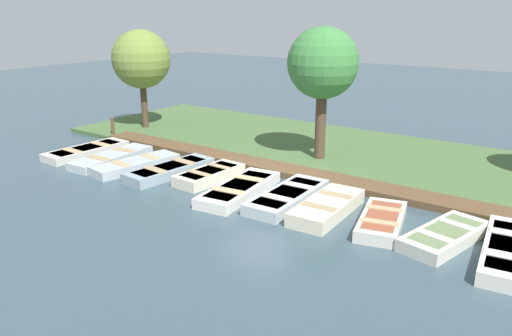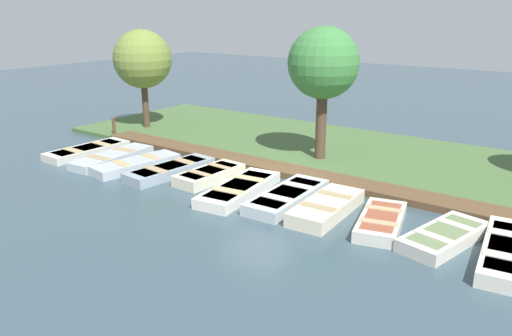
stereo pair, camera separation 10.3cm
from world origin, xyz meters
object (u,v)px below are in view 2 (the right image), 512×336
object	(u,v)px
rowboat_4	(210,175)
park_tree_far_left	(142,60)
rowboat_6	(287,197)
rowboat_0	(87,150)
rowboat_7	(326,207)
rowboat_3	(170,170)
park_tree_left	(323,65)
rowboat_10	(507,252)
rowboat_1	(112,157)
rowboat_8	(381,221)
rowboat_9	(445,236)
mooring_post_near	(114,127)
rowboat_5	(239,189)
rowboat_2	(136,164)

from	to	relation	value
rowboat_4	park_tree_far_left	xyz separation A→B (m)	(-3.97, -7.47, 3.24)
rowboat_4	rowboat_6	bearing A→B (deg)	89.91
rowboat_0	rowboat_6	size ratio (longest dim) A/B	1.02
rowboat_6	rowboat_7	distance (m)	1.44
rowboat_3	park_tree_left	bearing A→B (deg)	146.56
rowboat_0	rowboat_10	bearing A→B (deg)	92.96
park_tree_left	park_tree_far_left	bearing A→B (deg)	-88.94
park_tree_far_left	rowboat_10	bearing A→B (deg)	76.01
rowboat_1	rowboat_4	xyz separation A→B (m)	(-0.50, 4.60, 0.04)
rowboat_6	rowboat_0	bearing A→B (deg)	-90.53
rowboat_4	rowboat_7	world-z (taller)	rowboat_7
rowboat_8	rowboat_9	xyz separation A→B (m)	(-0.02, 1.70, -0.00)
rowboat_3	rowboat_10	distance (m)	11.14
mooring_post_near	rowboat_6	bearing A→B (deg)	78.36
rowboat_4	rowboat_6	distance (m)	3.33
rowboat_1	rowboat_4	world-z (taller)	rowboat_4
rowboat_4	rowboat_5	world-z (taller)	rowboat_4
rowboat_3	park_tree_left	size ratio (longest dim) A/B	0.69
rowboat_0	park_tree_left	size ratio (longest dim) A/B	0.68
rowboat_9	rowboat_10	xyz separation A→B (m)	(0.03, 1.46, 0.02)
rowboat_4	mooring_post_near	bearing A→B (deg)	-101.97
rowboat_3	park_tree_left	distance (m)	6.82
rowboat_5	rowboat_9	bearing A→B (deg)	85.77
rowboat_4	rowboat_3	bearing A→B (deg)	-74.17
rowboat_9	mooring_post_near	distance (m)	15.85
rowboat_4	park_tree_far_left	distance (m)	9.06
rowboat_8	park_tree_far_left	distance (m)	14.87
rowboat_2	rowboat_5	size ratio (longest dim) A/B	0.94
rowboat_5	rowboat_10	bearing A→B (deg)	85.09
rowboat_3	rowboat_7	size ratio (longest dim) A/B	1.16
rowboat_10	rowboat_6	bearing A→B (deg)	-97.13
rowboat_1	rowboat_8	size ratio (longest dim) A/B	1.26
rowboat_5	rowboat_7	world-z (taller)	rowboat_7
rowboat_9	rowboat_2	bearing A→B (deg)	-74.83
park_tree_far_left	rowboat_8	bearing A→B (deg)	73.03
rowboat_0	rowboat_1	bearing A→B (deg)	89.78
rowboat_3	rowboat_9	xyz separation A→B (m)	(-0.10, 9.68, -0.01)
rowboat_2	rowboat_7	xyz separation A→B (m)	(-0.24, 7.88, 0.04)
park_tree_left	rowboat_0	bearing A→B (deg)	-61.36
rowboat_4	rowboat_7	xyz separation A→B (m)	(0.33, 4.76, 0.02)
rowboat_2	mooring_post_near	world-z (taller)	mooring_post_near
rowboat_9	park_tree_left	distance (m)	8.27
rowboat_0	rowboat_8	world-z (taller)	rowboat_8
rowboat_4	rowboat_9	world-z (taller)	rowboat_4
rowboat_3	mooring_post_near	distance (m)	6.48
park_tree_far_left	park_tree_left	size ratio (longest dim) A/B	0.94
rowboat_9	park_tree_far_left	size ratio (longest dim) A/B	0.62
rowboat_1	rowboat_7	distance (m)	9.36
rowboat_3	rowboat_4	size ratio (longest dim) A/B	1.32
rowboat_0	rowboat_3	distance (m)	4.69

